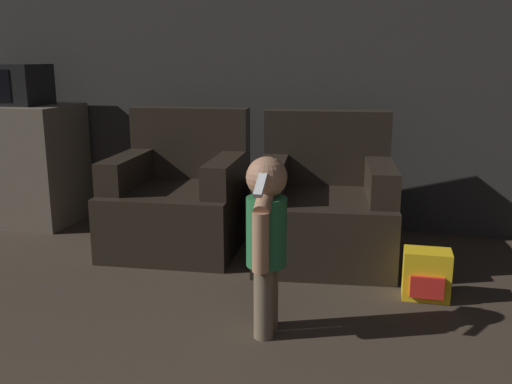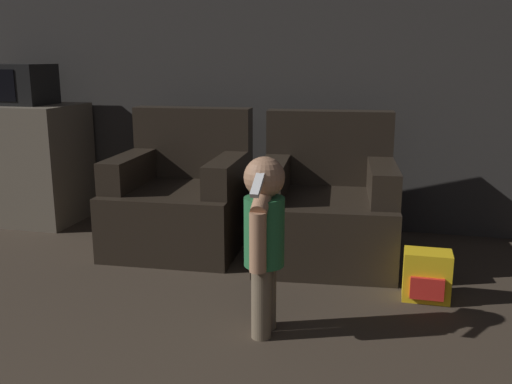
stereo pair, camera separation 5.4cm
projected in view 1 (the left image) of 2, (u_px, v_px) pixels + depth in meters
name	position (u px, v px, depth m)	size (l,w,h in m)	color
wall_back	(334.00, 46.00, 3.97)	(8.40, 0.05, 2.60)	#33302D
armchair_left	(180.00, 199.00, 3.76)	(0.86, 0.89, 0.89)	black
armchair_right	(325.00, 208.00, 3.55)	(0.89, 0.93, 0.89)	black
person_toddler	(266.00, 232.00, 2.49)	(0.18, 0.32, 0.81)	brown
toy_backpack	(427.00, 275.00, 2.95)	(0.24, 0.18, 0.26)	yellow
microwave	(7.00, 84.00, 4.19)	(0.56, 0.37, 0.29)	black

